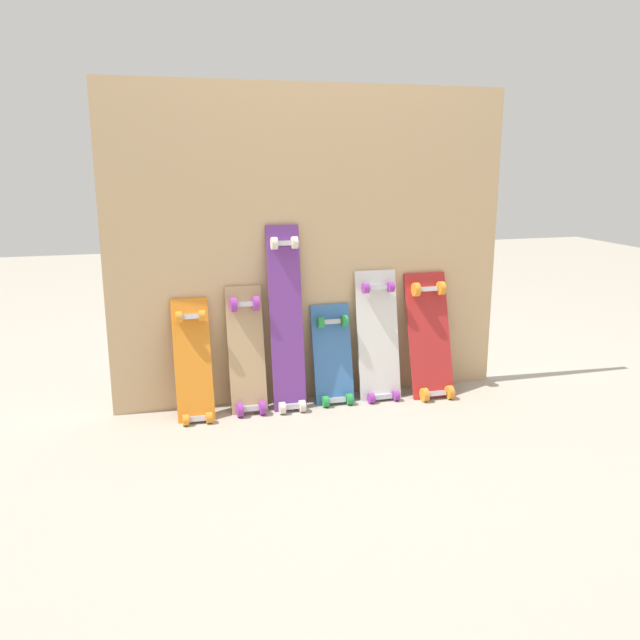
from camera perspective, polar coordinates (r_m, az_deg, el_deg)
The scene contains 8 objects.
ground_plane at distance 3.48m, azimuth -0.31°, elevation -6.87°, with size 12.00×12.00×0.00m, color #A89E8E.
plywood_wall_panel at distance 3.36m, azimuth -0.64°, elevation 6.30°, with size 2.04×0.04×1.58m, color tan.
skateboard_orange at distance 3.24m, azimuth -10.88°, elevation -4.04°, with size 0.18×0.25×0.64m.
skateboard_natural at distance 3.28m, azimuth -6.32°, elevation -3.12°, with size 0.18×0.21×0.68m.
skateboard_purple at distance 3.28m, azimuth -2.88°, elevation -0.46°, with size 0.16×0.23×0.98m.
skateboard_blue at distance 3.40m, azimuth 1.14°, elevation -3.54°, with size 0.20×0.19×0.57m.
skateboard_white at distance 3.45m, azimuth 5.08°, elevation -1.91°, with size 0.22×0.20×0.74m.
skateboard_red at distance 3.53m, azimuth 9.49°, elevation -1.82°, with size 0.23×0.26×0.70m.
Camera 1 is at (-0.86, -3.15, 1.23)m, focal length 37.07 mm.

